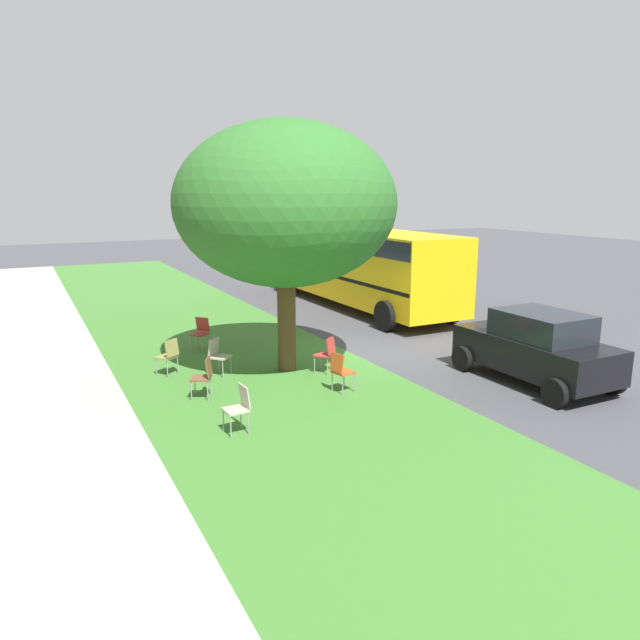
{
  "coord_description": "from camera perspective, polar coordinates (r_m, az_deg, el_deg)",
  "views": [
    {
      "loc": [
        -13.05,
        7.95,
        4.3
      ],
      "look_at": [
        -0.97,
        1.76,
        1.3
      ],
      "focal_mm": 33.25,
      "sensor_mm": 36.0,
      "label": 1
    }
  ],
  "objects": [
    {
      "name": "ground",
      "position": [
        15.88,
        4.07,
        -3.3
      ],
      "size": [
        80.0,
        80.0,
        0.0
      ],
      "primitive_type": "plane",
      "color": "#424247"
    },
    {
      "name": "grass_verge",
      "position": [
        14.54,
        -6.83,
        -4.84
      ],
      "size": [
        48.0,
        6.0,
        0.01
      ],
      "primitive_type": "cube",
      "color": "#3D752D",
      "rests_on": "ground"
    },
    {
      "name": "sidewalk_strip",
      "position": [
        13.74,
        -24.41,
        -6.93
      ],
      "size": [
        48.0,
        2.8,
        0.01
      ],
      "primitive_type": "cube",
      "color": "#ADA89E",
      "rests_on": "ground"
    },
    {
      "name": "street_tree",
      "position": [
        13.93,
        -3.37,
        10.99
      ],
      "size": [
        5.15,
        5.15,
        5.87
      ],
      "color": "brown",
      "rests_on": "ground"
    },
    {
      "name": "chair_0",
      "position": [
        14.14,
        0.66,
        -3.07
      ],
      "size": [
        0.59,
        0.58,
        0.88
      ],
      "color": "#B7332D",
      "rests_on": "ground"
    },
    {
      "name": "chair_1",
      "position": [
        16.53,
        -11.42,
        -1.03
      ],
      "size": [
        0.59,
        0.59,
        0.88
      ],
      "color": "#B7332D",
      "rests_on": "ground"
    },
    {
      "name": "chair_2",
      "position": [
        10.83,
        -7.78,
        -8.12
      ],
      "size": [
        0.44,
        0.44,
        0.88
      ],
      "color": "#ADA393",
      "rests_on": "ground"
    },
    {
      "name": "chair_3",
      "position": [
        12.67,
        -11.1,
        -5.16
      ],
      "size": [
        0.56,
        0.56,
        0.88
      ],
      "color": "brown",
      "rests_on": "ground"
    },
    {
      "name": "chair_4",
      "position": [
        12.8,
        2.02,
        -4.75
      ],
      "size": [
        0.49,
        0.49,
        0.88
      ],
      "color": "#C64C1E",
      "rests_on": "ground"
    },
    {
      "name": "chair_5",
      "position": [
        14.4,
        -14.35,
        -3.18
      ],
      "size": [
        0.58,
        0.58,
        0.88
      ],
      "color": "olive",
      "rests_on": "ground"
    },
    {
      "name": "chair_6",
      "position": [
        14.2,
        -9.82,
        -3.19
      ],
      "size": [
        0.59,
        0.58,
        0.88
      ],
      "color": "#ADA393",
      "rests_on": "ground"
    },
    {
      "name": "parked_car",
      "position": [
        14.22,
        20.09,
        -2.43
      ],
      "size": [
        3.7,
        1.92,
        1.65
      ],
      "color": "black",
      "rests_on": "ground"
    },
    {
      "name": "school_bus",
      "position": [
        22.21,
        3.45,
        5.85
      ],
      "size": [
        10.4,
        2.8,
        2.88
      ],
      "color": "yellow",
      "rests_on": "ground"
    }
  ]
}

